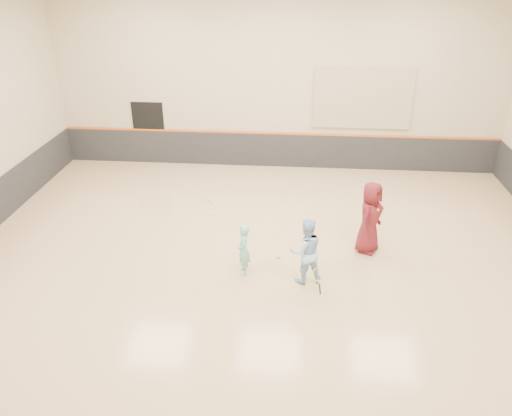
# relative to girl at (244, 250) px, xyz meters

# --- Properties ---
(room) EXTENTS (15.04, 12.04, 6.22)m
(room) POSITION_rel_girl_xyz_m (0.44, 0.73, 0.18)
(room) COLOR tan
(room) RESTS_ON ground
(wainscot_back) EXTENTS (14.90, 0.04, 1.20)m
(wainscot_back) POSITION_rel_girl_xyz_m (0.44, 6.70, -0.03)
(wainscot_back) COLOR #232326
(wainscot_back) RESTS_ON floor
(accent_stripe) EXTENTS (14.90, 0.03, 0.06)m
(accent_stripe) POSITION_rel_girl_xyz_m (0.44, 6.69, 0.59)
(accent_stripe) COLOR #D85914
(accent_stripe) RESTS_ON wall_back
(acoustic_panel) EXTENTS (3.20, 0.08, 2.00)m
(acoustic_panel) POSITION_rel_girl_xyz_m (3.24, 6.68, 1.87)
(acoustic_panel) COLOR tan
(acoustic_panel) RESTS_ON wall_back
(doorway) EXTENTS (1.10, 0.05, 2.20)m
(doorway) POSITION_rel_girl_xyz_m (-4.06, 6.71, 0.47)
(doorway) COLOR black
(doorway) RESTS_ON floor
(girl) EXTENTS (0.36, 0.50, 1.27)m
(girl) POSITION_rel_girl_xyz_m (0.00, 0.00, 0.00)
(girl) COLOR #70C2BB
(girl) RESTS_ON floor
(instructor) EXTENTS (0.91, 0.80, 1.59)m
(instructor) POSITION_rel_girl_xyz_m (1.42, -0.20, 0.16)
(instructor) COLOR #99C3EC
(instructor) RESTS_ON floor
(young_man) EXTENTS (0.95, 1.08, 1.86)m
(young_man) POSITION_rel_girl_xyz_m (3.00, 1.28, 0.30)
(young_man) COLOR maroon
(young_man) RESTS_ON floor
(held_racket) EXTENTS (0.45, 0.45, 0.58)m
(held_racket) POSITION_rel_girl_xyz_m (1.72, -0.60, -0.18)
(held_racket) COLOR #C3E732
(held_racket) RESTS_ON instructor
(spare_racket) EXTENTS (0.69, 0.69, 0.11)m
(spare_racket) POSITION_rel_girl_xyz_m (-1.53, 3.63, -0.58)
(spare_racket) COLOR #ADDD30
(spare_racket) RESTS_ON floor
(ball_under_racket) EXTENTS (0.07, 0.07, 0.07)m
(ball_under_racket) POSITION_rel_girl_xyz_m (0.79, 0.70, -0.60)
(ball_under_racket) COLOR yellow
(ball_under_racket) RESTS_ON floor
(ball_in_hand) EXTENTS (0.07, 0.07, 0.07)m
(ball_in_hand) POSITION_rel_girl_xyz_m (3.14, 1.08, 0.62)
(ball_in_hand) COLOR #C7E435
(ball_in_hand) RESTS_ON young_man
(ball_beside_spare) EXTENTS (0.07, 0.07, 0.07)m
(ball_beside_spare) POSITION_rel_girl_xyz_m (-1.18, 2.77, -0.60)
(ball_beside_spare) COLOR yellow
(ball_beside_spare) RESTS_ON floor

